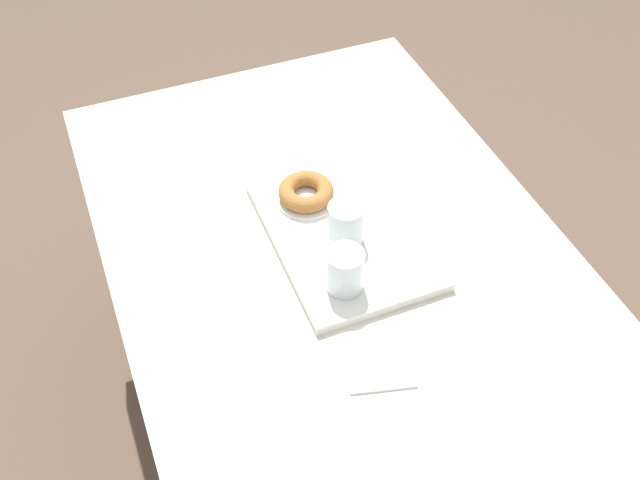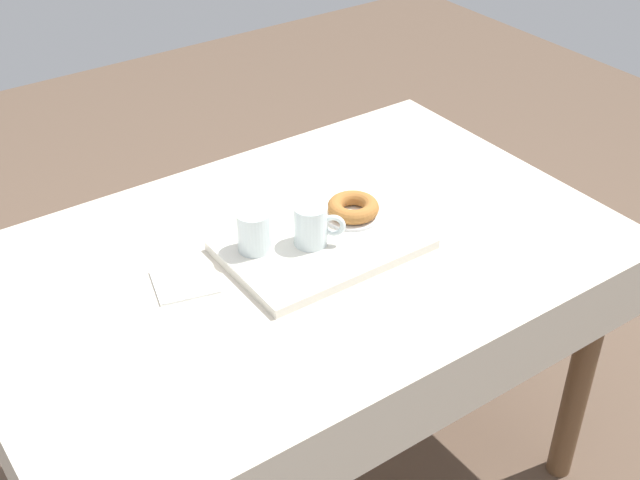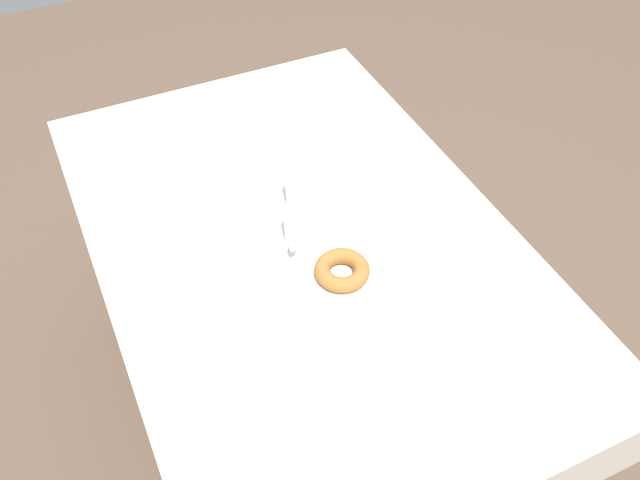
{
  "view_description": "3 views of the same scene",
  "coord_description": "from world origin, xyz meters",
  "px_view_note": "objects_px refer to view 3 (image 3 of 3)",
  "views": [
    {
      "loc": [
        -0.9,
        0.41,
        1.88
      ],
      "look_at": [
        0.01,
        0.05,
        0.83
      ],
      "focal_mm": 41.23,
      "sensor_mm": 36.0,
      "label": 1
    },
    {
      "loc": [
        -0.8,
        -1.23,
        1.82
      ],
      "look_at": [
        0.04,
        -0.03,
        0.8
      ],
      "focal_mm": 46.59,
      "sensor_mm": 36.0,
      "label": 2
    },
    {
      "loc": [
        1.02,
        -0.43,
        1.9
      ],
      "look_at": [
        0.07,
        0.01,
        0.82
      ],
      "focal_mm": 39.02,
      "sensor_mm": 36.0,
      "label": 3
    }
  ],
  "objects_px": {
    "dining_table": "(305,268)",
    "sugar_donut_left": "(342,270)",
    "tea_mug_left": "(301,227)",
    "donut_plate_left": "(342,277)",
    "water_glass_near": "(301,190)",
    "paper_napkin": "(277,167)",
    "serving_tray": "(303,252)"
  },
  "relations": [
    {
      "from": "dining_table",
      "to": "water_glass_near",
      "type": "bearing_deg",
      "value": 159.29
    },
    {
      "from": "sugar_donut_left",
      "to": "dining_table",
      "type": "bearing_deg",
      "value": -174.49
    },
    {
      "from": "paper_napkin",
      "to": "serving_tray",
      "type": "bearing_deg",
      "value": -11.86
    },
    {
      "from": "tea_mug_left",
      "to": "sugar_donut_left",
      "type": "distance_m",
      "value": 0.14
    },
    {
      "from": "tea_mug_left",
      "to": "donut_plate_left",
      "type": "bearing_deg",
      "value": 13.78
    },
    {
      "from": "dining_table",
      "to": "serving_tray",
      "type": "height_order",
      "value": "serving_tray"
    },
    {
      "from": "serving_tray",
      "to": "paper_napkin",
      "type": "distance_m",
      "value": 0.31
    },
    {
      "from": "tea_mug_left",
      "to": "donut_plate_left",
      "type": "height_order",
      "value": "tea_mug_left"
    },
    {
      "from": "serving_tray",
      "to": "donut_plate_left",
      "type": "bearing_deg",
      "value": 19.62
    },
    {
      "from": "dining_table",
      "to": "paper_napkin",
      "type": "relative_size",
      "value": 11.31
    },
    {
      "from": "dining_table",
      "to": "water_glass_near",
      "type": "distance_m",
      "value": 0.19
    },
    {
      "from": "dining_table",
      "to": "donut_plate_left",
      "type": "bearing_deg",
      "value": 5.51
    },
    {
      "from": "tea_mug_left",
      "to": "sugar_donut_left",
      "type": "bearing_deg",
      "value": 13.78
    },
    {
      "from": "water_glass_near",
      "to": "sugar_donut_left",
      "type": "bearing_deg",
      "value": -3.97
    },
    {
      "from": "dining_table",
      "to": "sugar_donut_left",
      "type": "height_order",
      "value": "sugar_donut_left"
    },
    {
      "from": "donut_plate_left",
      "to": "paper_napkin",
      "type": "height_order",
      "value": "donut_plate_left"
    },
    {
      "from": "water_glass_near",
      "to": "donut_plate_left",
      "type": "height_order",
      "value": "water_glass_near"
    },
    {
      "from": "sugar_donut_left",
      "to": "paper_napkin",
      "type": "bearing_deg",
      "value": 176.77
    },
    {
      "from": "donut_plate_left",
      "to": "sugar_donut_left",
      "type": "bearing_deg",
      "value": 0.0
    },
    {
      "from": "sugar_donut_left",
      "to": "serving_tray",
      "type": "bearing_deg",
      "value": -160.38
    },
    {
      "from": "serving_tray",
      "to": "tea_mug_left",
      "type": "distance_m",
      "value": 0.06
    },
    {
      "from": "serving_tray",
      "to": "water_glass_near",
      "type": "bearing_deg",
      "value": 157.14
    },
    {
      "from": "tea_mug_left",
      "to": "serving_tray",
      "type": "bearing_deg",
      "value": -16.06
    },
    {
      "from": "water_glass_near",
      "to": "paper_napkin",
      "type": "height_order",
      "value": "water_glass_near"
    },
    {
      "from": "water_glass_near",
      "to": "sugar_donut_left",
      "type": "distance_m",
      "value": 0.25
    },
    {
      "from": "serving_tray",
      "to": "tea_mug_left",
      "type": "bearing_deg",
      "value": 163.94
    },
    {
      "from": "serving_tray",
      "to": "donut_plate_left",
      "type": "relative_size",
      "value": 3.31
    },
    {
      "from": "water_glass_near",
      "to": "paper_napkin",
      "type": "bearing_deg",
      "value": 177.86
    },
    {
      "from": "tea_mug_left",
      "to": "donut_plate_left",
      "type": "xyz_separation_m",
      "value": [
        0.14,
        0.03,
        -0.04
      ]
    },
    {
      "from": "serving_tray",
      "to": "sugar_donut_left",
      "type": "height_order",
      "value": "sugar_donut_left"
    },
    {
      "from": "dining_table",
      "to": "donut_plate_left",
      "type": "distance_m",
      "value": 0.21
    },
    {
      "from": "dining_table",
      "to": "donut_plate_left",
      "type": "xyz_separation_m",
      "value": [
        0.16,
        0.02,
        0.13
      ]
    }
  ]
}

